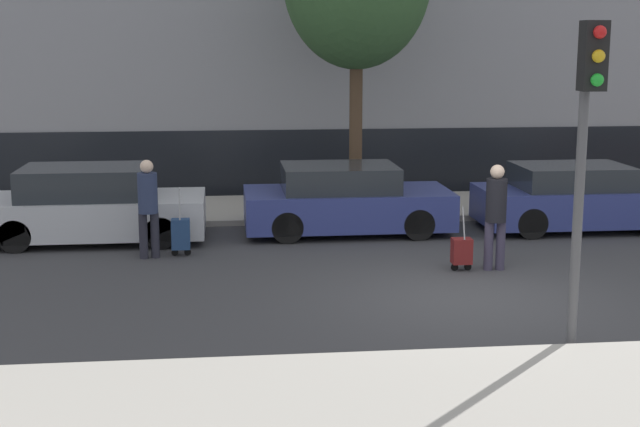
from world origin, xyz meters
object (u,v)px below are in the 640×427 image
at_px(pedestrian_left, 148,203).
at_px(parked_bicycle, 349,188).
at_px(traffic_light, 587,120).
at_px(trolley_right, 462,251).
at_px(parked_car_1, 345,201).
at_px(trolley_left, 181,234).
at_px(parked_car_0, 91,206).
at_px(parked_car_2, 576,199).
at_px(pedestrian_right, 496,210).

xyz_separation_m(pedestrian_left, parked_bicycle, (4.08, 4.08, -0.49)).
bearing_deg(traffic_light, trolley_right, 95.58).
xyz_separation_m(parked_car_1, trolley_left, (-3.14, -1.62, -0.25)).
xyz_separation_m(trolley_left, traffic_light, (5.01, -5.42, 2.42)).
xyz_separation_m(parked_car_0, parked_car_2, (9.50, 0.04, -0.04)).
relative_size(parked_car_0, trolley_left, 3.46).
xyz_separation_m(parked_car_1, trolley_right, (1.49, -3.18, -0.31)).
height_order(parked_car_1, traffic_light, traffic_light).
xyz_separation_m(trolley_left, trolley_right, (4.63, -1.56, -0.06)).
height_order(parked_car_0, parked_car_1, parked_car_0).
relative_size(parked_car_1, pedestrian_left, 2.34).
height_order(trolley_right, traffic_light, traffic_light).
height_order(pedestrian_left, trolley_left, pedestrian_left).
bearing_deg(traffic_light, parked_car_1, 104.87).
xyz_separation_m(pedestrian_right, parked_bicycle, (-1.64, 5.52, -0.51)).
relative_size(trolley_left, parked_bicycle, 0.68).
xyz_separation_m(parked_car_0, parked_bicycle, (5.27, 2.56, -0.17)).
bearing_deg(parked_car_1, traffic_light, -75.13).
bearing_deg(parked_car_0, trolley_right, -24.93).
distance_m(pedestrian_right, parked_bicycle, 5.78).
bearing_deg(trolley_left, parked_car_1, 27.31).
relative_size(trolley_left, pedestrian_right, 0.68).
bearing_deg(pedestrian_left, parked_car_2, 177.60).
height_order(trolley_left, trolley_right, trolley_left).
bearing_deg(traffic_light, parked_car_2, 68.01).
relative_size(pedestrian_left, trolley_right, 1.60).
height_order(parked_car_0, trolley_right, parked_car_0).
xyz_separation_m(parked_car_0, pedestrian_right, (6.90, -2.96, 0.34)).
bearing_deg(traffic_light, parked_car_0, 134.63).
xyz_separation_m(parked_car_1, traffic_light, (1.87, -7.04, 2.18)).
height_order(pedestrian_right, traffic_light, traffic_light).
relative_size(parked_car_1, trolley_left, 3.37).
bearing_deg(pedestrian_right, traffic_light, -91.42).
xyz_separation_m(trolley_right, parked_bicycle, (-1.09, 5.51, 0.16)).
relative_size(parked_car_1, pedestrian_right, 2.30).
bearing_deg(parked_bicycle, trolley_right, -78.85).
bearing_deg(trolley_right, pedestrian_left, 164.52).
bearing_deg(parked_car_0, pedestrian_right, -23.23).
bearing_deg(parked_bicycle, parked_car_1, -99.88).
xyz_separation_m(parked_car_0, traffic_light, (6.73, -6.82, 2.15)).
distance_m(pedestrian_right, trolley_right, 0.87).
relative_size(parked_car_0, pedestrian_left, 2.40).
bearing_deg(pedestrian_left, trolley_left, 179.95).
distance_m(pedestrian_left, trolley_right, 5.40).
height_order(trolley_left, parked_bicycle, trolley_left).
bearing_deg(parked_bicycle, pedestrian_left, -135.04).
bearing_deg(trolley_right, pedestrian_right, -1.06).
distance_m(parked_car_0, parked_bicycle, 5.86).
height_order(pedestrian_left, trolley_right, pedestrian_left).
xyz_separation_m(pedestrian_left, trolley_right, (5.17, -1.43, -0.65)).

